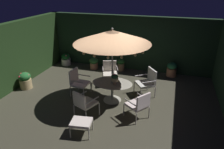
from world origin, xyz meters
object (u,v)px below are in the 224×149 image
(patio_chair_northeast, at_px, (148,81))
(patio_chair_east, at_px, (110,71))
(patio_dining_table, at_px, (112,87))
(patio_umbrella, at_px, (112,37))
(patio_chair_south, at_px, (84,102))
(potted_plant_back_right, at_px, (25,80))
(potted_plant_right_near, at_px, (66,59))
(potted_plant_left_near, at_px, (121,64))
(centerpiece_planter, at_px, (115,78))
(patio_chair_southeast, at_px, (78,81))
(potted_plant_back_center, at_px, (172,69))
(ottoman_footrest, at_px, (81,123))
(potted_plant_front_corner, at_px, (94,63))
(patio_chair_north, at_px, (139,104))

(patio_chair_northeast, height_order, patio_chair_east, patio_chair_northeast)
(patio_dining_table, xyz_separation_m, patio_umbrella, (0.00, 0.00, 1.82))
(patio_chair_south, xyz_separation_m, potted_plant_back_right, (-3.13, 1.16, -0.22))
(patio_chair_northeast, height_order, potted_plant_right_near, patio_chair_northeast)
(patio_chair_south, xyz_separation_m, potted_plant_left_near, (0.09, 4.10, -0.24))
(patio_chair_east, bearing_deg, potted_plant_left_near, 87.31)
(centerpiece_planter, xyz_separation_m, patio_chair_southeast, (-1.51, 0.18, -0.39))
(patio_chair_southeast, distance_m, potted_plant_back_center, 4.37)
(centerpiece_planter, relative_size, ottoman_footrest, 0.64)
(potted_plant_front_corner, height_order, potted_plant_left_near, potted_plant_left_near)
(patio_umbrella, distance_m, centerpiece_planter, 1.41)
(patio_dining_table, xyz_separation_m, potted_plant_back_center, (1.96, 2.88, -0.21))
(potted_plant_right_near, bearing_deg, potted_plant_back_center, 1.41)
(patio_chair_north, bearing_deg, patio_dining_table, 143.95)
(patio_dining_table, bearing_deg, ottoman_footrest, -97.89)
(patio_umbrella, height_order, patio_chair_north, patio_umbrella)
(centerpiece_planter, height_order, potted_plant_front_corner, centerpiece_planter)
(potted_plant_back_right, bearing_deg, centerpiece_planter, 0.25)
(patio_chair_north, xyz_separation_m, patio_chair_east, (-1.62, 2.10, 0.05))
(centerpiece_planter, bearing_deg, patio_umbrella, 138.74)
(patio_chair_north, distance_m, potted_plant_back_center, 3.79)
(patio_chair_southeast, xyz_separation_m, ottoman_footrest, (1.11, -2.09, -0.18))
(potted_plant_left_near, bearing_deg, patio_chair_southeast, -109.27)
(patio_chair_northeast, bearing_deg, potted_plant_right_near, 156.72)
(centerpiece_planter, relative_size, potted_plant_left_near, 0.68)
(centerpiece_planter, height_order, potted_plant_right_near, centerpiece_planter)
(patio_chair_south, bearing_deg, potted_plant_front_corner, 107.83)
(patio_chair_east, bearing_deg, centerpiece_planter, -66.02)
(centerpiece_planter, bearing_deg, patio_chair_north, -35.36)
(patio_chair_north, xyz_separation_m, patio_chair_southeast, (-2.50, 0.89, 0.03))
(ottoman_footrest, distance_m, potted_plant_back_center, 5.38)
(patio_umbrella, xyz_separation_m, patio_chair_east, (-0.50, 1.29, -1.78))
(patio_dining_table, height_order, potted_plant_right_near, patio_dining_table)
(centerpiece_planter, bearing_deg, patio_dining_table, 138.75)
(patio_umbrella, xyz_separation_m, potted_plant_left_near, (-0.43, 2.82, -2.04))
(patio_chair_north, relative_size, patio_chair_south, 0.98)
(patio_chair_northeast, height_order, potted_plant_front_corner, patio_chair_northeast)
(patio_chair_southeast, height_order, potted_plant_back_center, patio_chair_southeast)
(patio_chair_northeast, xyz_separation_m, patio_chair_southeast, (-2.53, -0.72, -0.03))
(patio_dining_table, xyz_separation_m, patio_chair_north, (1.12, -0.81, -0.00))
(patio_chair_north, relative_size, potted_plant_right_near, 1.58)
(patio_chair_northeast, relative_size, patio_chair_east, 1.06)
(patio_dining_table, height_order, patio_chair_north, patio_chair_north)
(potted_plant_front_corner, bearing_deg, patio_chair_east, -47.06)
(ottoman_footrest, height_order, potted_plant_back_right, potted_plant_back_right)
(patio_chair_south, relative_size, potted_plant_right_near, 1.60)
(patio_chair_northeast, xyz_separation_m, ottoman_footrest, (-1.43, -2.81, -0.21))
(patio_chair_northeast, bearing_deg, patio_chair_south, -128.76)
(patio_chair_northeast, bearing_deg, potted_plant_back_center, 68.62)
(centerpiece_planter, distance_m, ottoman_footrest, 2.03)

